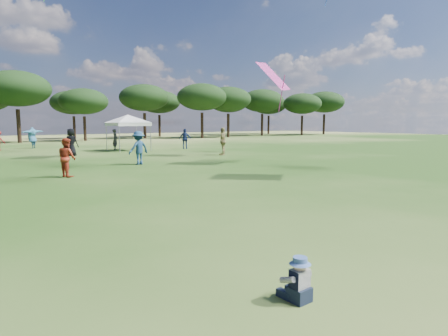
{
  "coord_description": "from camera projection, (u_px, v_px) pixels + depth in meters",
  "views": [
    {
      "loc": [
        -3.04,
        -0.86,
        2.17
      ],
      "look_at": [
        -0.02,
        3.21,
        1.55
      ],
      "focal_mm": 30.0,
      "sensor_mm": 36.0,
      "label": 1
    }
  ],
  "objects": [
    {
      "name": "tree_line",
      "position": [
        3.0,
        93.0,
        41.28
      ],
      "size": [
        108.78,
        17.63,
        7.77
      ],
      "color": "black",
      "rests_on": "ground"
    },
    {
      "name": "tent_right",
      "position": [
        128.0,
        116.0,
        28.59
      ],
      "size": [
        5.42,
        5.42,
        3.05
      ],
      "rotation": [
        0.0,
        0.0,
        0.03
      ],
      "color": "gray",
      "rests_on": "ground"
    },
    {
      "name": "toddler",
      "position": [
        298.0,
        281.0,
        4.55
      ],
      "size": [
        0.37,
        0.41,
        0.56
      ],
      "rotation": [
        0.0,
        0.0,
        0.02
      ],
      "color": "black",
      "rests_on": "ground"
    }
  ]
}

